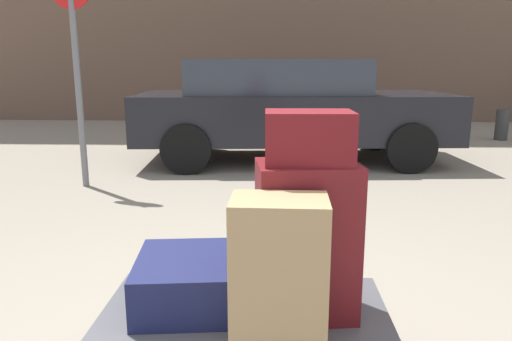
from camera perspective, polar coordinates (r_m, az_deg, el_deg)
The scene contains 9 objects.
luggage_cart at distance 2.04m, azimuth -1.48°, elevation -19.17°, with size 1.19×0.81×0.34m.
suitcase_maroon_center at distance 1.93m, azimuth 6.06°, elevation -8.33°, with size 0.39×0.27×0.63m, color maroon.
suitcase_navy_stacked_top at distance 2.09m, azimuth -6.60°, elevation -13.00°, with size 0.54×0.47×0.21m, color #191E47.
suitcase_tan_front_right at distance 1.69m, azimuth 2.75°, elevation -12.69°, with size 0.33×0.23×0.57m, color #9E7F56.
duffel_bag_maroon_topmost_pile at distance 1.82m, azimuth 6.36°, elevation 3.99°, with size 0.33×0.23×0.20m, color maroon.
parked_car at distance 6.81m, azimuth 3.93°, elevation 7.57°, with size 4.40×2.13×1.42m.
bollard_kerb_near at distance 9.29m, azimuth 19.08°, elevation 5.27°, with size 0.23×0.23×0.56m, color #383838.
bollard_kerb_mid at distance 9.82m, azimuth 27.43°, elevation 4.90°, with size 0.23×0.23×0.56m, color #383838.
no_parking_sign at distance 5.59m, azimuth -20.85°, elevation 13.26°, with size 0.50×0.10×2.42m.
Camera 1 is at (0.12, -1.73, 1.34)m, focal length 33.32 mm.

